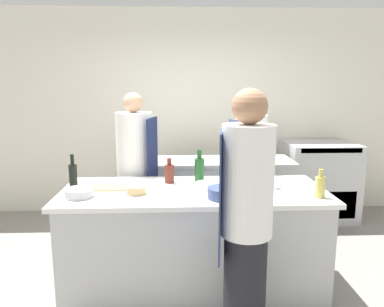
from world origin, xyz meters
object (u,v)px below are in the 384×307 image
bottle_wine (169,173)px  cup (275,184)px  chef_at_stove (136,175)px  bowl_mixing_large (79,193)px  bowl_wooden_salad (206,186)px  chef_at_pass_far (250,174)px  bottle_vinegar (73,176)px  bowl_prep_small (224,193)px  stockpot (257,151)px  chef_at_prep_near (246,222)px  bottle_olive_oil (320,186)px  oven_range (318,180)px  bowl_ceramic_blue (136,190)px  bottle_cooking_oil (199,169)px

bottle_wine → cup: size_ratio=2.65×
chef_at_stove → bowl_mixing_large: (-0.36, -0.90, 0.08)m
chef_at_stove → bowl_wooden_salad: size_ratio=8.69×
chef_at_pass_far → bottle_vinegar: size_ratio=5.33×
bottle_wine → bowl_prep_small: bottle_wine is taller
bowl_prep_small → stockpot: stockpot is taller
chef_at_prep_near → stockpot: 2.17m
bottle_wine → bowl_prep_small: size_ratio=0.90×
bowl_prep_small → bowl_mixing_large: bearing=175.7°
bottle_olive_oil → bottle_vinegar: (-2.03, 0.28, 0.03)m
bottle_wine → bowl_wooden_salad: (0.32, -0.22, -0.06)m
chef_at_stove → bottle_vinegar: size_ratio=5.42×
chef_at_stove → bowl_wooden_salad: chef_at_stove is taller
chef_at_prep_near → bowl_prep_small: bearing=16.5°
chef_at_pass_far → stockpot: 0.63m
bottle_olive_oil → bowl_wooden_salad: (-0.89, 0.28, -0.07)m
oven_range → bottle_olive_oil: (-0.76, -1.97, 0.48)m
bottle_vinegar → bottle_wine: 0.84m
bottle_vinegar → bowl_ceramic_blue: bearing=-12.1°
chef_at_pass_far → cup: 0.74m
bottle_olive_oil → bottle_vinegar: bearing=172.3°
bowl_wooden_salad → bottle_olive_oil: bearing=-17.6°
bottle_vinegar → chef_at_prep_near: bearing=-30.7°
bowl_mixing_large → bowl_prep_small: (1.16, -0.09, 0.01)m
chef_at_stove → bowl_wooden_salad: 0.99m
bottle_olive_oil → oven_range: bearing=68.8°
bottle_cooking_oil → stockpot: size_ratio=1.35×
bottle_cooking_oil → bowl_ceramic_blue: bottle_cooking_oil is taller
bowl_prep_small → chef_at_pass_far: bearing=67.8°
oven_range → bowl_prep_small: size_ratio=4.01×
bottle_vinegar → cup: (1.73, -0.00, -0.09)m
chef_at_pass_far → bowl_wooden_salad: chef_at_pass_far is taller
oven_range → bowl_mixing_large: oven_range is taller
bottle_olive_oil → stockpot: (-0.17, 1.59, 0.00)m
bottle_wine → chef_at_prep_near: bearing=-62.8°
bottle_cooking_oil → bowl_prep_small: (0.16, -0.51, -0.08)m
bottle_cooking_oil → bowl_prep_small: bearing=-72.4°
chef_at_pass_far → bowl_ceramic_blue: (-1.12, -0.85, 0.09)m
bowl_prep_small → bowl_ceramic_blue: bearing=167.6°
bowl_mixing_large → bowl_ceramic_blue: size_ratio=1.42×
bottle_wine → bottle_cooking_oil: (0.28, 0.01, 0.03)m
bottle_olive_oil → bottle_vinegar: bottle_vinegar is taller
bottle_wine → bowl_wooden_salad: bottle_wine is taller
chef_at_stove → bottle_olive_oil: 1.87m
bowl_prep_small → bowl_ceramic_blue: size_ratio=1.57×
chef_at_pass_far → bowl_wooden_salad: size_ratio=8.54×
chef_at_prep_near → chef_at_pass_far: bearing=-4.7°
chef_at_prep_near → bottle_vinegar: bearing=66.7°
bowl_prep_small → bowl_wooden_salad: size_ratio=1.30×
bowl_mixing_large → stockpot: stockpot is taller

